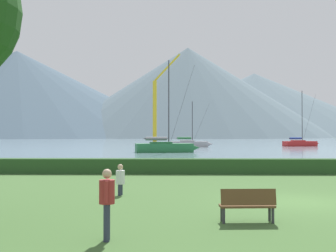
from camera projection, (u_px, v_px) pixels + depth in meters
ground_plane at (300, 202)px, 15.21m from camera, size 1000.00×1000.00×0.00m
harbor_water at (189, 141)px, 152.15m from camera, size 320.00×246.00×0.00m
hedge_line at (249, 166)px, 26.21m from camera, size 80.00×1.20×0.93m
sailboat_slip_2 at (300, 143)px, 86.89m from camera, size 7.96×3.79×11.55m
sailboat_slip_3 at (165, 147)px, 57.29m from camera, size 9.08×4.18×12.65m
sailboat_slip_4 at (190, 144)px, 81.39m from camera, size 8.24×2.72×8.85m
park_bench_near_path at (248, 204)px, 11.66m from camera, size 1.55×0.56×0.95m
person_seated_viewer at (120, 178)px, 16.89m from camera, size 0.36×0.56×1.25m
person_standing_walker at (107, 198)px, 9.69m from camera, size 0.36×0.57×1.65m
dock_crane at (156, 116)px, 89.10m from camera, size 6.44×2.00×19.63m
distant_hill_west_ridge at (254, 105)px, 411.40m from camera, size 267.79×267.79×62.33m
distant_hill_central_peak at (17, 94)px, 350.18m from camera, size 290.40×290.40×72.25m
distant_hill_east_ridge at (236, 108)px, 404.08m from camera, size 257.93×257.93×56.42m
distant_hill_far_shoulder at (188, 92)px, 336.65m from camera, size 222.43×222.43×72.19m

